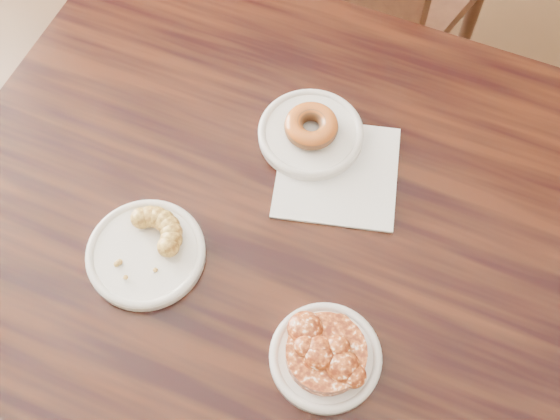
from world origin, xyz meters
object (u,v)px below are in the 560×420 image
Objects in this scene: cafe_table at (264,338)px; glazed_donut at (311,126)px; cruller_fragment at (143,248)px; apple_fritter at (326,352)px.

cafe_table is 0.46m from glazed_donut.
cafe_table is at bearing 35.76° from cruller_fragment.
glazed_donut is at bearing 128.91° from apple_fritter.
glazed_donut reaches higher than cruller_fragment.
glazed_donut and apple_fritter have the same top height.
cruller_fragment is at bearing -102.93° from glazed_donut.
apple_fritter is 1.38× the size of cruller_fragment.
cruller_fragment is (-0.13, -0.09, 0.40)m from cafe_table.
cafe_table is 12.18× the size of glazed_donut.
apple_fritter is at bearing -51.09° from glazed_donut.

